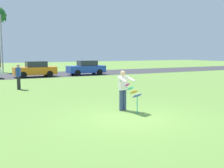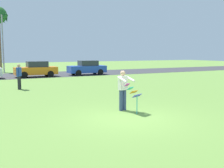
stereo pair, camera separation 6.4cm
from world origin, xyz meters
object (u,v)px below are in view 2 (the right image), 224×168
streetlight_pole (3,40)px  person_walker_near (19,76)px  parked_car_blue (87,68)px  parked_car_orange (36,69)px  person_kite_flyer (123,89)px  kite_held (134,93)px

streetlight_pole → person_walker_near: 16.61m
parked_car_blue → person_walker_near: bearing=-134.0°
streetlight_pole → parked_car_orange: bearing=-72.2°
person_kite_flyer → person_walker_near: size_ratio=1.00×
parked_car_orange → streetlight_pole: (-2.37, 7.37, 3.22)m
person_kite_flyer → parked_car_orange: (0.07, 17.97, -0.18)m
parked_car_orange → streetlight_pole: size_ratio=0.60×
streetlight_pole → person_walker_near: bearing=-92.2°
kite_held → person_walker_near: (-3.03, 9.73, 0.09)m
parked_car_orange → streetlight_pole: streetlight_pole is taller
person_kite_flyer → kite_held: size_ratio=1.41×
parked_car_blue → streetlight_pole: (-8.00, 7.38, 3.22)m
parked_car_blue → streetlight_pole: streetlight_pole is taller
parked_car_orange → parked_car_blue: 5.63m
person_kite_flyer → kite_held: 0.71m
kite_held → parked_car_blue: 19.49m
streetlight_pole → parked_car_blue: bearing=-42.7°
person_kite_flyer → streetlight_pole: 25.63m
person_kite_flyer → streetlight_pole: streetlight_pole is taller
parked_car_blue → streetlight_pole: size_ratio=0.60×
person_kite_flyer → parked_car_orange: person_kite_flyer is taller
streetlight_pole → kite_held: bearing=-84.7°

